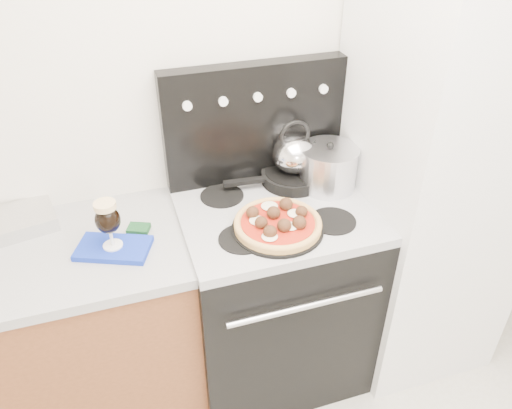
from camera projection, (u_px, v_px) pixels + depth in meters
name	position (u px, v px, depth m)	size (l,w,h in m)	color
room_shell	(380.00, 310.00, 1.09)	(3.52, 3.01, 2.52)	silver
base_cabinet	(12.00, 353.00, 2.00)	(1.45, 0.60, 0.86)	brown
stove_body	(273.00, 295.00, 2.26)	(0.76, 0.65, 0.88)	black
cooktop	(275.00, 213.00, 2.00)	(0.76, 0.65, 0.04)	#ADADB2
backguard	(254.00, 123.00, 2.06)	(0.76, 0.08, 0.50)	black
fridge	(432.00, 177.00, 2.13)	(0.64, 0.68, 1.90)	silver
foil_sheet	(16.00, 222.00, 1.90)	(0.28, 0.21, 0.06)	white
oven_mitt	(114.00, 248.00, 1.79)	(0.26, 0.15, 0.02)	#152FB2
beer_glass	(109.00, 225.00, 1.73)	(0.09, 0.09, 0.19)	black
pizza_pan	(278.00, 228.00, 1.87)	(0.35, 0.35, 0.01)	black
pizza	(278.00, 222.00, 1.85)	(0.33, 0.33, 0.05)	#EBC264
skillet	(293.00, 176.00, 2.14)	(0.27, 0.27, 0.05)	black
tea_kettle	(294.00, 151.00, 2.07)	(0.18, 0.18, 0.20)	silver
stock_pot	(328.00, 169.00, 2.08)	(0.24, 0.24, 0.17)	silver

